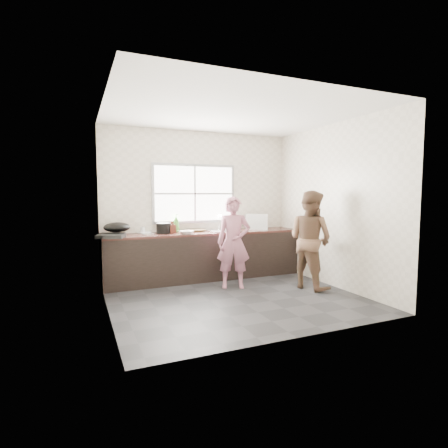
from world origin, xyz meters
name	(u,v)px	position (x,y,z in m)	size (l,w,h in m)	color
floor	(235,298)	(0.00, 0.00, -0.01)	(3.60, 3.20, 0.01)	#29292C
ceiling	(235,113)	(0.00, 0.00, 2.71)	(3.60, 3.20, 0.01)	silver
wall_back	(199,204)	(0.00, 1.60, 1.35)	(3.60, 0.01, 2.70)	beige
wall_left	(105,209)	(-1.80, 0.00, 1.35)	(0.01, 3.20, 2.70)	beige
wall_right	(333,206)	(1.80, 0.00, 1.35)	(0.01, 3.20, 2.70)	beige
wall_front	(300,213)	(0.00, -1.60, 1.35)	(3.60, 0.01, 2.70)	beige
cabinet	(205,256)	(0.00, 1.29, 0.41)	(3.60, 0.62, 0.82)	black
countertop	(205,233)	(0.00, 1.29, 0.84)	(3.60, 0.64, 0.04)	#3B1D18
sink	(223,231)	(0.35, 1.29, 0.86)	(0.55, 0.45, 0.02)	silver
faucet	(219,222)	(0.35, 1.49, 1.01)	(0.02, 0.02, 0.30)	silver
window_frame	(194,194)	(-0.10, 1.59, 1.55)	(1.60, 0.05, 1.10)	#9EA0A5
window_glazing	(195,194)	(-0.10, 1.57, 1.55)	(1.50, 0.01, 1.00)	white
woman	(234,245)	(0.22, 0.53, 0.70)	(0.51, 0.34, 1.41)	#B0697F
person_side	(310,240)	(1.37, 0.03, 0.80)	(0.78, 0.61, 1.60)	brown
cutting_board	(196,230)	(-0.13, 1.43, 0.88)	(0.36, 0.36, 0.04)	#342614
cleaver	(183,231)	(-0.44, 1.23, 0.90)	(0.19, 0.10, 0.01)	silver
bowl_mince	(187,232)	(-0.41, 1.08, 0.89)	(0.23, 0.23, 0.06)	white
bowl_crabs	(234,229)	(0.56, 1.27, 0.89)	(0.19, 0.19, 0.06)	white
bowl_held	(225,230)	(0.36, 1.21, 0.89)	(0.20, 0.20, 0.06)	white
black_pot	(164,228)	(-0.75, 1.35, 0.95)	(0.25, 0.25, 0.18)	black
plate_food	(144,233)	(-1.05, 1.52, 0.87)	(0.24, 0.24, 0.02)	white
bottle_green	(176,223)	(-0.48, 1.52, 1.02)	(0.12, 0.12, 0.32)	#3F8B2D
bottle_brown_tall	(173,228)	(-0.59, 1.30, 0.96)	(0.09, 0.09, 0.20)	#451A11
bottle_brown_short	(172,227)	(-0.56, 1.52, 0.95)	(0.14, 0.14, 0.18)	#4D2013
glass_jar	(143,230)	(-1.08, 1.52, 0.91)	(0.08, 0.08, 0.11)	silver
burner	(111,236)	(-1.65, 1.09, 0.89)	(0.40, 0.40, 0.06)	black
wok	(117,227)	(-1.54, 1.29, 1.00)	(0.43, 0.43, 0.16)	black
dish_rack	(256,222)	(1.02, 1.26, 1.02)	(0.41, 0.29, 0.31)	silver
pot_lid_left	(148,234)	(-1.03, 1.30, 0.87)	(0.22, 0.22, 0.01)	silver
pot_lid_right	(147,233)	(-1.01, 1.51, 0.87)	(0.25, 0.25, 0.01)	#A4A7AB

